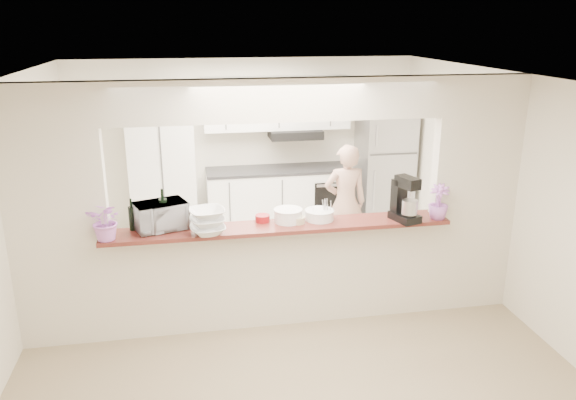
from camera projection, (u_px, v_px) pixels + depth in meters
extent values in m
plane|color=tan|center=(279.00, 321.00, 5.86)|extent=(6.00, 6.00, 0.00)
cube|color=beige|center=(260.00, 261.00, 7.31)|extent=(5.00, 2.90, 0.01)
cube|color=beige|center=(58.00, 221.00, 5.13)|extent=(0.90, 0.15, 2.50)
cube|color=beige|center=(473.00, 197.00, 5.83)|extent=(0.90, 0.15, 2.50)
cube|color=beige|center=(278.00, 100.00, 5.16)|extent=(3.20, 0.15, 0.40)
cube|color=beige|center=(279.00, 275.00, 5.70)|extent=(3.20, 0.15, 1.05)
cube|color=maroon|center=(280.00, 227.00, 5.49)|extent=(3.40, 0.38, 0.04)
cube|color=white|center=(163.00, 166.00, 7.87)|extent=(0.90, 0.60, 2.10)
cube|color=white|center=(279.00, 200.00, 8.33)|extent=(2.10, 0.60, 0.90)
cube|color=#2C2C2F|center=(279.00, 170.00, 8.19)|extent=(2.10, 0.62, 0.04)
cube|color=white|center=(277.00, 103.00, 8.02)|extent=(2.10, 0.35, 0.75)
cube|color=black|center=(295.00, 134.00, 8.09)|extent=(0.75, 0.45, 0.12)
cube|color=black|center=(333.00, 201.00, 8.16)|extent=(0.55, 0.02, 0.55)
cube|color=#ADADB2|center=(384.00, 170.00, 8.44)|extent=(0.75, 0.70, 1.70)
imported|color=#D671C6|center=(107.00, 221.00, 5.06)|extent=(0.40, 0.37, 0.37)
cylinder|color=black|center=(132.00, 218.00, 5.32)|extent=(0.06, 0.06, 0.23)
cylinder|color=black|center=(131.00, 203.00, 5.27)|extent=(0.02, 0.02, 0.08)
cylinder|color=black|center=(164.00, 214.00, 5.36)|extent=(0.08, 0.08, 0.29)
cylinder|color=black|center=(162.00, 194.00, 5.30)|extent=(0.03, 0.03, 0.10)
imported|color=#BBBAC0|center=(161.00, 216.00, 5.34)|extent=(0.56, 0.47, 0.26)
imported|color=silver|center=(207.00, 222.00, 5.21)|extent=(0.38, 0.38, 0.24)
cylinder|color=white|center=(288.00, 216.00, 5.56)|extent=(0.28, 0.28, 0.12)
cylinder|color=white|center=(288.00, 210.00, 5.54)|extent=(0.29, 0.29, 0.01)
cylinder|color=white|center=(319.00, 215.00, 5.62)|extent=(0.28, 0.28, 0.09)
cylinder|color=white|center=(320.00, 210.00, 5.60)|extent=(0.29, 0.29, 0.01)
cylinder|color=maroon|center=(262.00, 218.00, 5.57)|extent=(0.15, 0.15, 0.07)
cylinder|color=#C1B388|center=(298.00, 220.00, 5.52)|extent=(0.14, 0.14, 0.07)
cube|color=silver|center=(322.00, 218.00, 5.64)|extent=(0.23, 0.14, 0.01)
cube|color=white|center=(322.00, 215.00, 5.63)|extent=(0.10, 0.10, 0.05)
cube|color=black|center=(405.00, 217.00, 5.59)|extent=(0.28, 0.35, 0.08)
cube|color=black|center=(399.00, 195.00, 5.62)|extent=(0.16, 0.14, 0.32)
cube|color=black|center=(408.00, 182.00, 5.47)|extent=(0.20, 0.29, 0.11)
cylinder|color=#B7B7BC|center=(410.00, 207.00, 5.50)|extent=(0.15, 0.15, 0.14)
imported|color=#C371D2|center=(439.00, 202.00, 5.61)|extent=(0.26, 0.26, 0.35)
imported|color=tan|center=(345.00, 204.00, 7.18)|extent=(0.56, 0.37, 1.53)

